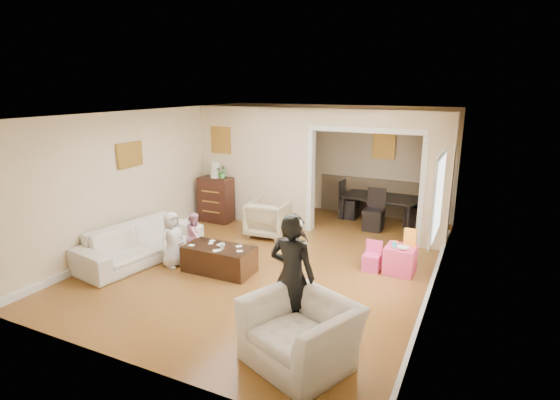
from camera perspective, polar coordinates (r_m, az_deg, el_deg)
The scene contains 27 objects.
floor at distance 8.02m, azimuth -0.62°, elevation -7.60°, with size 7.00×7.00×0.00m, color #955B26.
partition_left at distance 9.81m, azimuth -3.21°, elevation 4.44°, with size 2.75×0.18×2.60m, color beige.
partition_right at distance 8.67m, azimuth 19.73°, elevation 2.22°, with size 0.55×0.18×2.60m, color beige.
partition_header at distance 8.75m, azimuth 11.28°, elevation 10.37°, with size 2.22×0.18×0.35m, color beige.
window_pane at distance 6.45m, azimuth 19.95°, elevation 0.41°, with size 0.03×0.95×1.10m, color white.
framed_art_partition at distance 10.07m, azimuth -7.69°, elevation 7.76°, with size 0.45×0.03×0.55m, color brown.
framed_art_sofa_wall at distance 8.61m, azimuth -18.99°, elevation 5.60°, with size 0.03×0.55×0.40m, color brown.
framed_art_alcove at distance 10.41m, azimuth 13.39°, elevation 6.89°, with size 0.45×0.03×0.55m, color brown.
sofa at distance 8.21m, azimuth -17.66°, elevation -5.33°, with size 2.25×0.88×0.66m, color beige.
armchair_back at distance 9.08m, azimuth -1.55°, elevation -2.42°, with size 0.79×0.82×0.74m, color tan.
armchair_front at distance 5.10m, azimuth 2.71°, elevation -16.90°, with size 1.15×1.00×0.75m, color beige.
dresser at distance 10.12m, azimuth -8.32°, elevation 0.06°, with size 0.75×0.42×1.03m, color #351510.
table_lamp at distance 9.96m, azimuth -8.47°, elevation 3.93°, with size 0.22×0.22×0.36m, color beige.
potted_plant at distance 9.86m, azimuth -7.49°, elevation 3.70°, with size 0.28×0.24×0.31m, color #357032.
coffee_table at distance 7.48m, azimuth -7.93°, elevation -7.64°, with size 1.18×0.59×0.44m, color #331C10.
coffee_cup at distance 7.29m, azimuth -7.56°, elevation -5.97°, with size 0.10×0.10×0.09m, color silver.
play_table at distance 7.63m, azimuth 15.38°, elevation -7.52°, with size 0.48×0.48×0.46m, color #F6407A.
cereal_box at distance 7.57m, azimuth 16.61°, elevation -4.70°, with size 0.20×0.07×0.30m, color yellow.
cyan_cup at distance 7.50m, azimuth 14.70°, elevation -5.64°, with size 0.08×0.08×0.08m, color #28BECC.
toy_block at distance 7.67m, azimuth 14.80°, elevation -5.32°, with size 0.08×0.06×0.05m, color red.
play_bowl at distance 7.42m, azimuth 15.72°, elevation -6.07°, with size 0.20×0.20×0.05m, color silver.
dining_table at distance 10.27m, azimuth 12.97°, elevation -1.16°, with size 1.73×0.96×0.61m, color black.
adult_person at distance 5.40m, azimuth 1.58°, elevation -9.89°, with size 0.58×0.38×1.60m, color black.
child_kneel_a at distance 7.75m, azimuth -13.88°, elevation -5.02°, with size 0.47×0.31×0.97m, color silver.
child_kneel_b at distance 8.01m, azimuth -10.99°, elevation -4.61°, with size 0.42×0.33×0.86m, color pink.
child_toddler at distance 7.54m, azimuth 1.90°, elevation -5.57°, with size 0.51×0.21×0.87m, color black.
craft_papers at distance 7.40m, azimuth -8.04°, elevation -6.02°, with size 0.98×0.48×0.00m.
Camera 1 is at (3.29, -6.65, 3.05)m, focal length 28.06 mm.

